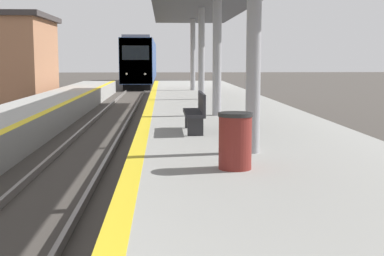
% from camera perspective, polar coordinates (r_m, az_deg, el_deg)
% --- Properties ---
extents(train, '(2.64, 23.48, 4.49)m').
position_cam_1_polar(train, '(54.20, -5.41, 7.06)').
color(train, black).
rests_on(train, ground).
extents(trash_bin, '(0.54, 0.54, 0.88)m').
position_cam_1_polar(trash_bin, '(8.30, 4.62, -1.36)').
color(trash_bin, maroon).
rests_on(trash_bin, platform_right).
extents(bench, '(0.44, 1.70, 0.92)m').
position_cam_1_polar(bench, '(12.52, 0.48, 1.84)').
color(bench, '#28282D').
rests_on(bench, platform_right).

